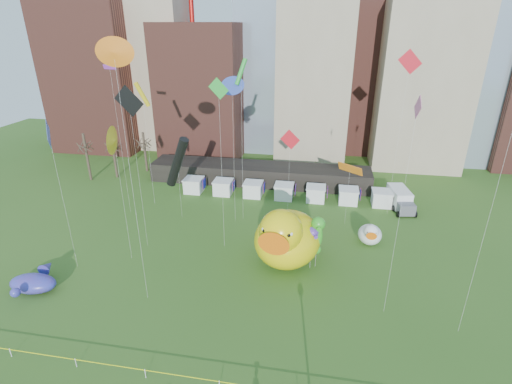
% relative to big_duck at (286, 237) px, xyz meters
% --- Properties ---
extents(skyline, '(101.00, 23.00, 68.00)m').
position_rel_big_duck_xyz_m(skyline, '(-0.93, 43.56, 17.80)').
color(skyline, brown).
rests_on(skyline, ground).
extents(pavilion, '(38.00, 6.00, 3.20)m').
position_rel_big_duck_xyz_m(pavilion, '(-7.18, 24.50, -2.04)').
color(pavilion, black).
rests_on(pavilion, ground).
extents(vendor_tents, '(33.24, 2.80, 2.40)m').
position_rel_big_duck_xyz_m(vendor_tents, '(-2.16, 18.50, -2.53)').
color(vendor_tents, white).
rests_on(vendor_tents, ground).
extents(bare_trees, '(8.44, 6.44, 8.50)m').
position_rel_big_duck_xyz_m(bare_trees, '(-33.35, 23.04, 0.37)').
color(bare_trees, '#382B21').
rests_on(bare_trees, ground).
extents(caution_tape, '(50.00, 0.06, 0.90)m').
position_rel_big_duck_xyz_m(caution_tape, '(-3.18, -17.50, -2.96)').
color(caution_tape, white).
rests_on(caution_tape, ground).
extents(big_duck, '(8.95, 10.94, 7.93)m').
position_rel_big_duck_xyz_m(big_duck, '(0.00, 0.00, 0.00)').
color(big_duck, yellow).
rests_on(big_duck, ground).
extents(small_duck, '(3.09, 4.08, 3.10)m').
position_rel_big_duck_xyz_m(small_duck, '(10.00, 6.47, -2.22)').
color(small_duck, white).
rests_on(small_duck, ground).
extents(seahorse_green, '(1.70, 2.06, 6.44)m').
position_rel_big_duck_xyz_m(seahorse_green, '(3.43, 0.10, 0.88)').
color(seahorse_green, silver).
rests_on(seahorse_green, ground).
extents(seahorse_purple, '(1.71, 1.90, 5.37)m').
position_rel_big_duck_xyz_m(seahorse_purple, '(2.85, -0.26, 0.13)').
color(seahorse_purple, silver).
rests_on(seahorse_purple, ground).
extents(whale_inflatable, '(5.09, 6.35, 2.17)m').
position_rel_big_duck_xyz_m(whale_inflatable, '(-25.31, -9.21, -2.65)').
color(whale_inflatable, '#51348E').
rests_on(whale_inflatable, ground).
extents(box_truck, '(3.57, 6.98, 2.83)m').
position_rel_big_duck_xyz_m(box_truck, '(15.45, 18.20, -2.18)').
color(box_truck, white).
rests_on(box_truck, ground).
extents(kite_0, '(2.62, 1.12, 12.72)m').
position_rel_big_duck_xyz_m(kite_0, '(-1.03, 12.92, 7.53)').
color(kite_0, silver).
rests_on(kite_0, ground).
extents(kite_2, '(4.56, 2.94, 12.12)m').
position_rel_big_duck_xyz_m(kite_2, '(-15.99, 9.41, 4.72)').
color(kite_2, silver).
rests_on(kite_2, ground).
extents(kite_3, '(1.68, 1.75, 21.85)m').
position_rel_big_duck_xyz_m(kite_3, '(-7.21, 10.63, 16.55)').
color(kite_3, silver).
rests_on(kite_3, ground).
extents(kite_4, '(1.77, 1.99, 18.46)m').
position_rel_big_duck_xyz_m(kite_4, '(-21.78, 13.03, 13.03)').
color(kite_4, silver).
rests_on(kite_4, ground).
extents(kite_5, '(1.56, 2.49, 17.08)m').
position_rel_big_duck_xyz_m(kite_5, '(-23.48, -4.62, 11.74)').
color(kite_5, silver).
rests_on(kite_5, ground).
extents(kite_6, '(2.32, 0.44, 24.78)m').
position_rel_big_duck_xyz_m(kite_6, '(-13.22, -8.33, 19.94)').
color(kite_6, silver).
rests_on(kite_6, ground).
extents(kite_7, '(1.88, 0.67, 20.91)m').
position_rel_big_duck_xyz_m(kite_7, '(-24.16, 9.69, 16.57)').
color(kite_7, silver).
rests_on(kite_7, ground).
extents(kite_8, '(3.08, 0.44, 22.87)m').
position_rel_big_duck_xyz_m(kite_8, '(13.40, 15.60, 17.29)').
color(kite_8, silver).
rests_on(kite_8, ground).
extents(kite_9, '(0.13, 1.95, 20.74)m').
position_rel_big_duck_xyz_m(kite_9, '(10.29, -6.26, 15.31)').
color(kite_9, silver).
rests_on(kite_9, ground).
extents(kite_10, '(3.41, 0.13, 19.74)m').
position_rel_big_duck_xyz_m(kite_10, '(-17.52, 1.12, 14.16)').
color(kite_10, silver).
rests_on(kite_10, ground).
extents(kite_11, '(2.29, 0.22, 20.50)m').
position_rel_big_duck_xyz_m(kite_11, '(-7.97, 2.77, 15.14)').
color(kite_11, silver).
rests_on(kite_11, ground).
extents(kite_12, '(1.12, 2.90, 15.96)m').
position_rel_big_duck_xyz_m(kite_12, '(-18.19, -1.85, 10.86)').
color(kite_12, silver).
rests_on(kite_12, ground).
extents(kite_13, '(1.83, 1.84, 19.82)m').
position_rel_big_duck_xyz_m(kite_13, '(-8.21, 9.94, 15.00)').
color(kite_13, silver).
rests_on(kite_13, ground).
extents(kite_14, '(3.20, 2.73, 8.72)m').
position_rel_big_duck_xyz_m(kite_14, '(7.13, 11.50, 4.50)').
color(kite_14, silver).
rests_on(kite_14, ground).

